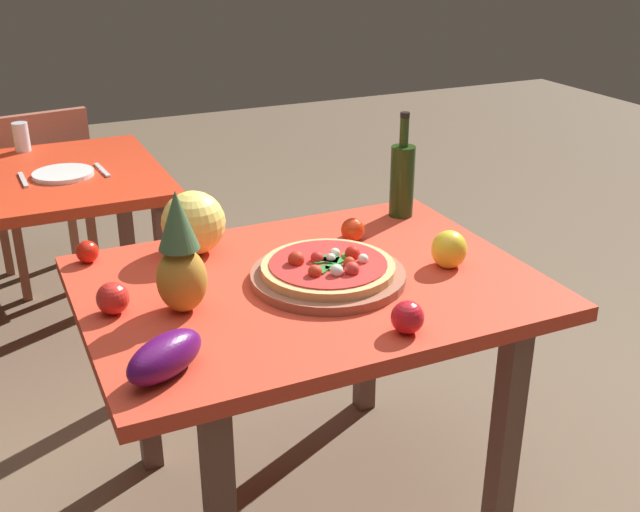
# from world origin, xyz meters

# --- Properties ---
(ground_plane) EXTENTS (10.00, 10.00, 0.00)m
(ground_plane) POSITION_xyz_m (0.00, 0.00, 0.00)
(ground_plane) COLOR brown
(display_table) EXTENTS (1.17, 0.87, 0.74)m
(display_table) POSITION_xyz_m (0.00, 0.00, 0.65)
(display_table) COLOR brown
(display_table) RESTS_ON ground_plane
(background_table) EXTENTS (0.92, 0.85, 0.74)m
(background_table) POSITION_xyz_m (-0.56, 1.24, 0.63)
(background_table) COLOR brown
(background_table) RESTS_ON ground_plane
(dining_chair) EXTENTS (0.45, 0.45, 0.85)m
(dining_chair) POSITION_xyz_m (-0.48, 1.90, 0.48)
(dining_chair) COLOR #975842
(dining_chair) RESTS_ON ground_plane
(pizza_board) EXTENTS (0.41, 0.41, 0.02)m
(pizza_board) POSITION_xyz_m (0.05, -0.02, 0.76)
(pizza_board) COLOR #975842
(pizza_board) RESTS_ON display_table
(pizza) EXTENTS (0.35, 0.35, 0.06)m
(pizza) POSITION_xyz_m (0.05, -0.03, 0.78)
(pizza) COLOR #E0A867
(pizza) RESTS_ON pizza_board
(wine_bottle) EXTENTS (0.08, 0.08, 0.33)m
(wine_bottle) POSITION_xyz_m (0.46, 0.32, 0.87)
(wine_bottle) COLOR #1F3811
(wine_bottle) RESTS_ON display_table
(pineapple_left) EXTENTS (0.12, 0.12, 0.30)m
(pineapple_left) POSITION_xyz_m (-0.34, -0.02, 0.88)
(pineapple_left) COLOR #B3822B
(pineapple_left) RESTS_ON display_table
(melon) EXTENTS (0.18, 0.18, 0.18)m
(melon) POSITION_xyz_m (-0.22, 0.30, 0.83)
(melon) COLOR #EBD760
(melon) RESTS_ON display_table
(bell_pepper) EXTENTS (0.10, 0.10, 0.11)m
(bell_pepper) POSITION_xyz_m (0.38, -0.08, 0.79)
(bell_pepper) COLOR yellow
(bell_pepper) RESTS_ON display_table
(eggplant) EXTENTS (0.22, 0.18, 0.09)m
(eggplant) POSITION_xyz_m (-0.45, -0.29, 0.79)
(eggplant) COLOR #4E0E52
(eggplant) RESTS_ON display_table
(tomato_near_board) EXTENTS (0.07, 0.07, 0.07)m
(tomato_near_board) POSITION_xyz_m (0.23, 0.19, 0.78)
(tomato_near_board) COLOR red
(tomato_near_board) RESTS_ON display_table
(tomato_by_bottle) EXTENTS (0.08, 0.08, 0.08)m
(tomato_by_bottle) POSITION_xyz_m (0.09, -0.35, 0.78)
(tomato_by_bottle) COLOR red
(tomato_by_bottle) RESTS_ON display_table
(tomato_at_corner) EXTENTS (0.08, 0.08, 0.08)m
(tomato_at_corner) POSITION_xyz_m (-0.50, 0.03, 0.78)
(tomato_at_corner) COLOR red
(tomato_at_corner) RESTS_ON display_table
(tomato_beside_pepper) EXTENTS (0.06, 0.06, 0.06)m
(tomato_beside_pepper) POSITION_xyz_m (-0.50, 0.36, 0.78)
(tomato_beside_pepper) COLOR red
(tomato_beside_pepper) RESTS_ON display_table
(drinking_glass_water) EXTENTS (0.06, 0.06, 0.12)m
(drinking_glass_water) POSITION_xyz_m (-0.56, 1.60, 0.80)
(drinking_glass_water) COLOR silver
(drinking_glass_water) RESTS_ON background_table
(dinner_plate) EXTENTS (0.22, 0.22, 0.02)m
(dinner_plate) POSITION_xyz_m (-0.46, 1.19, 0.75)
(dinner_plate) COLOR white
(dinner_plate) RESTS_ON background_table
(fork_utensil) EXTENTS (0.02, 0.18, 0.01)m
(fork_utensil) POSITION_xyz_m (-0.60, 1.19, 0.75)
(fork_utensil) COLOR silver
(fork_utensil) RESTS_ON background_table
(knife_utensil) EXTENTS (0.03, 0.18, 0.01)m
(knife_utensil) POSITION_xyz_m (-0.32, 1.19, 0.75)
(knife_utensil) COLOR silver
(knife_utensil) RESTS_ON background_table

